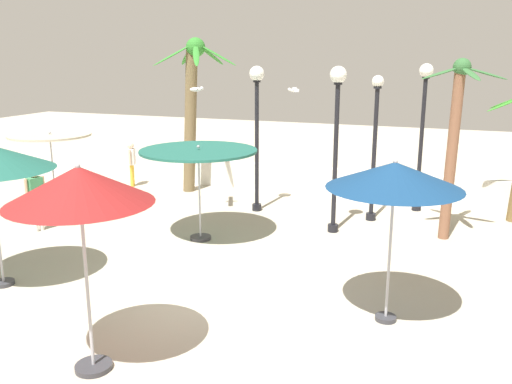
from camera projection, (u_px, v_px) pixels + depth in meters
ground_plane at (202, 296)px, 10.82m from camera, size 56.00×56.00×0.00m
boundary_wall at (315, 181)px, 18.58m from camera, size 25.20×0.30×0.94m
patio_umbrella_0 at (198, 155)px, 13.61m from camera, size 2.92×2.92×2.45m
patio_umbrella_1 at (50, 138)px, 16.69m from camera, size 2.45×2.45×2.36m
patio_umbrella_2 at (79, 187)px, 7.61m from camera, size 2.08×2.08×3.17m
patio_umbrella_5 at (395, 176)px, 9.19m from camera, size 2.31×2.31×2.93m
palm_tree_0 at (455, 130)px, 13.52m from camera, size 1.98×1.99×4.55m
palm_tree_1 at (192, 99)px, 18.32m from camera, size 2.57×2.77×5.18m
lamp_post_0 at (423, 118)px, 16.08m from camera, size 0.40×0.40×4.38m
lamp_post_1 at (375, 140)px, 15.22m from camera, size 0.33×0.33×4.08m
lamp_post_2 at (337, 123)px, 14.04m from camera, size 0.43×0.43×4.35m
lamp_post_3 at (257, 114)px, 16.04m from camera, size 0.44×0.44×4.31m
guest_0 at (131, 160)px, 19.61m from camera, size 0.36×0.53×1.58m
guest_1 at (36, 193)px, 14.56m from camera, size 0.34×0.53×1.71m
seagull_0 at (196, 89)px, 15.23m from camera, size 0.60×1.17×0.14m
seagull_1 at (294, 90)px, 17.64m from camera, size 0.61×1.21×0.16m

